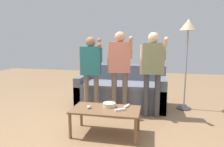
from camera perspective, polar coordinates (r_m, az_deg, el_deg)
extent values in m
plane|color=#93704C|center=(3.28, -4.43, -15.67)|extent=(12.00, 12.00, 0.00)
cube|color=slate|center=(4.33, 2.63, -6.17)|extent=(1.81, 0.84, 0.45)
cube|color=slate|center=(4.21, 2.51, -3.04)|extent=(1.53, 0.72, 0.06)
cube|color=slate|center=(4.56, 3.32, 0.01)|extent=(1.81, 0.18, 0.39)
cube|color=slate|center=(4.51, -7.90, -4.42)|extent=(0.14, 0.84, 0.64)
cube|color=slate|center=(4.26, 13.81, -5.42)|extent=(0.14, 0.84, 0.64)
cube|color=brown|center=(3.02, -1.80, -10.03)|extent=(0.99, 0.52, 0.03)
cylinder|color=brown|center=(3.03, -11.60, -14.15)|extent=(0.04, 0.04, 0.37)
cylinder|color=brown|center=(2.82, 6.62, -15.87)|extent=(0.04, 0.04, 0.37)
cylinder|color=brown|center=(3.42, -8.57, -11.29)|extent=(0.04, 0.04, 0.37)
cylinder|color=brown|center=(3.24, 7.35, -12.50)|extent=(0.04, 0.04, 0.37)
cylinder|color=beige|center=(3.10, -0.80, -8.69)|extent=(0.19, 0.19, 0.06)
ellipsoid|color=white|center=(3.05, -6.41, -9.20)|extent=(0.06, 0.09, 0.05)
cylinder|color=#4C4C51|center=(3.05, -6.35, -8.65)|extent=(0.02, 0.02, 0.01)
cylinder|color=#2D2D33|center=(4.47, 19.33, -9.09)|extent=(0.28, 0.28, 0.02)
cylinder|color=gray|center=(4.30, 19.89, 0.86)|extent=(0.03, 0.03, 1.54)
cone|color=#C1AD89|center=(4.27, 20.56, 12.66)|extent=(0.33, 0.33, 0.22)
cylinder|color=#756656|center=(3.88, -7.11, -5.77)|extent=(0.09, 0.09, 0.75)
cylinder|color=#756656|center=(3.84, -4.36, -5.88)|extent=(0.09, 0.09, 0.75)
cube|color=#28757A|center=(3.75, -5.90, 3.59)|extent=(0.37, 0.22, 0.52)
sphere|color=#936B4C|center=(3.73, -5.99, 8.79)|extent=(0.18, 0.18, 0.18)
cylinder|color=#936B4C|center=(3.79, -8.54, 3.25)|extent=(0.07, 0.07, 0.49)
cylinder|color=#28757A|center=(3.71, -3.21, 5.10)|extent=(0.07, 0.07, 0.24)
cylinder|color=#936B4C|center=(3.64, -3.38, 7.52)|extent=(0.08, 0.25, 0.16)
sphere|color=#936B4C|center=(3.59, -3.55, 9.24)|extent=(0.07, 0.07, 0.07)
cylinder|color=#756656|center=(3.83, 0.61, -5.56)|extent=(0.10, 0.10, 0.80)
cylinder|color=#756656|center=(3.82, 3.62, -5.59)|extent=(0.10, 0.10, 0.80)
cube|color=#DB7F6B|center=(3.71, 2.18, 4.56)|extent=(0.41, 0.25, 0.55)
sphere|color=tan|center=(3.70, 2.21, 10.15)|extent=(0.19, 0.19, 0.19)
cylinder|color=tan|center=(3.72, -0.76, 4.20)|extent=(0.07, 0.07, 0.52)
cylinder|color=#DB7F6B|center=(3.70, 5.15, 6.16)|extent=(0.07, 0.07, 0.26)
cylinder|color=tan|center=(3.60, 5.23, 8.32)|extent=(0.10, 0.23, 0.23)
sphere|color=tan|center=(3.51, 5.31, 9.75)|extent=(0.08, 0.08, 0.08)
cylinder|color=#47474C|center=(3.77, 9.47, -6.01)|extent=(0.10, 0.10, 0.79)
cylinder|color=#47474C|center=(3.79, 12.47, -6.01)|extent=(0.10, 0.10, 0.79)
cube|color=gray|center=(3.66, 11.30, 4.14)|extent=(0.40, 0.24, 0.54)
sphere|color=beige|center=(3.64, 11.48, 9.74)|extent=(0.19, 0.19, 0.19)
cylinder|color=beige|center=(3.64, 8.34, 3.81)|extent=(0.07, 0.07, 0.51)
cylinder|color=gray|center=(3.68, 14.28, 5.69)|extent=(0.07, 0.07, 0.26)
cylinder|color=beige|center=(3.58, 14.61, 7.81)|extent=(0.09, 0.23, 0.23)
sphere|color=beige|center=(3.48, 14.93, 9.21)|extent=(0.08, 0.08, 0.08)
cube|color=white|center=(2.93, 2.25, -10.09)|extent=(0.15, 0.12, 0.03)
cylinder|color=silver|center=(2.94, 2.76, -9.70)|extent=(0.01, 0.01, 0.00)
cube|color=silver|center=(2.91, 1.39, -9.90)|extent=(0.02, 0.02, 0.00)
cube|color=white|center=(3.09, 4.14, -9.07)|extent=(0.08, 0.16, 0.03)
cylinder|color=silver|center=(3.11, 4.36, -8.62)|extent=(0.01, 0.01, 0.00)
cube|color=silver|center=(3.05, 3.77, -9.01)|extent=(0.02, 0.02, 0.00)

